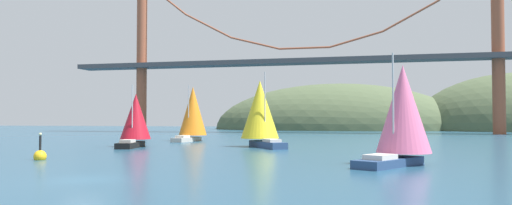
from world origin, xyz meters
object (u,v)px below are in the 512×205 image
Objects in this scene: sailboat_pink_spinnaker at (402,113)px; channel_buoy at (40,156)px; sailboat_orange_sail at (192,112)px; sailboat_crimson_sail at (135,119)px; sailboat_yellow_sail at (260,112)px.

sailboat_pink_spinnaker is 3.32× the size of channel_buoy.
sailboat_orange_sail is at bearing 89.71° from channel_buoy.
sailboat_crimson_sail is at bearing -94.32° from sailboat_orange_sail.
sailboat_pink_spinnaker is 31.20m from channel_buoy.
sailboat_orange_sail is 3.40× the size of channel_buoy.
sailboat_yellow_sail is at bearing 14.66° from sailboat_crimson_sail.
sailboat_crimson_sail is 2.98× the size of channel_buoy.
sailboat_crimson_sail is (-1.28, -16.88, -1.05)m from sailboat_orange_sail.
sailboat_yellow_sail is 26.18m from sailboat_pink_spinnaker.
sailboat_yellow_sail is at bearing -41.87° from sailboat_orange_sail.
sailboat_pink_spinnaker is at bearing 5.72° from channel_buoy.
channel_buoy is (-0.19, -36.34, -4.26)m from sailboat_orange_sail.
sailboat_crimson_sail is at bearing 152.83° from sailboat_pink_spinnaker.
channel_buoy is (-14.48, -23.54, -4.16)m from sailboat_yellow_sail.
sailboat_pink_spinnaker is 35.87m from sailboat_crimson_sail.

